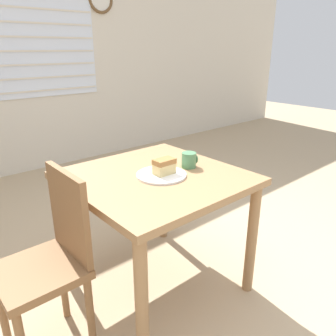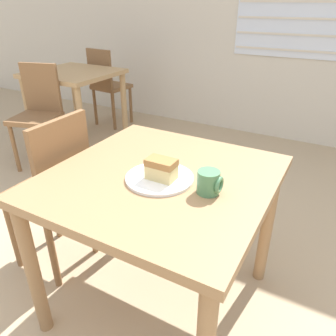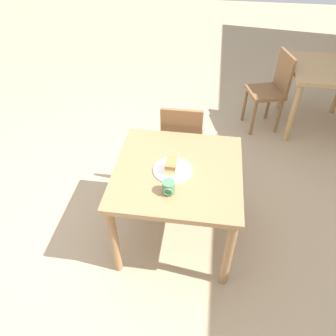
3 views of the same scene
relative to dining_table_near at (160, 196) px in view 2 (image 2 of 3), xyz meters
name	(u,v)px [view 2 (image 2 of 3)]	position (x,y,z in m)	size (l,w,h in m)	color
dining_table_near	(160,196)	(0.00, 0.00, 0.00)	(0.89, 0.90, 0.73)	#9E754C
dining_table_far	(75,84)	(-1.82, 1.41, -0.01)	(0.80, 0.76, 0.74)	tan
chair_near_window	(54,189)	(-0.62, -0.03, -0.13)	(0.36, 0.36, 0.89)	brown
chair_far_corner	(38,112)	(-1.73, 0.85, -0.13)	(0.45, 0.45, 0.89)	brown
chair_far_opposite	(108,84)	(-1.86, 1.98, -0.13)	(0.39, 0.39, 0.89)	brown
plate	(160,178)	(0.02, -0.04, 0.11)	(0.27, 0.27, 0.01)	white
cake_slice	(161,169)	(0.03, -0.04, 0.16)	(0.12, 0.07, 0.08)	#E0C67F
coffee_mug	(209,182)	(0.23, -0.03, 0.15)	(0.09, 0.08, 0.09)	#4C8456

